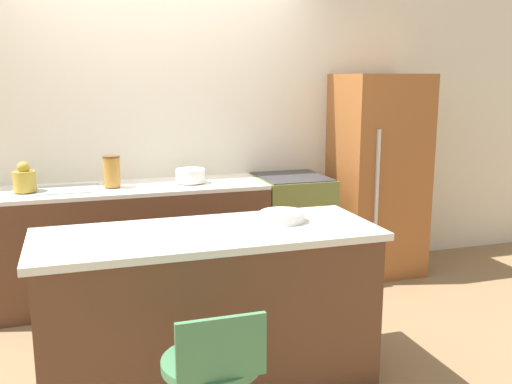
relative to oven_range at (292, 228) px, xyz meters
name	(u,v)px	position (x,y,z in m)	size (l,w,h in m)	color
ground_plane	(176,308)	(-1.06, -0.33, -0.45)	(14.00, 14.00, 0.00)	#8E704C
wall_back	(157,128)	(-1.06, 0.35, 0.85)	(8.00, 0.06, 2.60)	silver
back_counter	(124,243)	(-1.39, 0.00, 0.00)	(2.19, 0.63, 0.90)	brown
kitchen_island	(209,308)	(-1.05, -1.44, 0.00)	(1.86, 0.72, 0.89)	brown
oven_range	(292,228)	(0.00, 0.00, 0.00)	(0.57, 0.64, 0.90)	olive
refrigerator	(377,175)	(0.80, -0.01, 0.42)	(0.70, 0.67, 1.73)	#995628
kettle	(24,179)	(-2.07, -0.02, 0.54)	(0.16, 0.16, 0.22)	#B29333
mixing_bowl	(191,176)	(-0.86, -0.02, 0.50)	(0.23, 0.23, 0.11)	white
canister_jar	(112,171)	(-1.46, -0.02, 0.57)	(0.13, 0.13, 0.23)	#B77F33
fruit_bowl	(282,216)	(-0.60, -1.37, 0.47)	(0.26, 0.26, 0.06)	white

